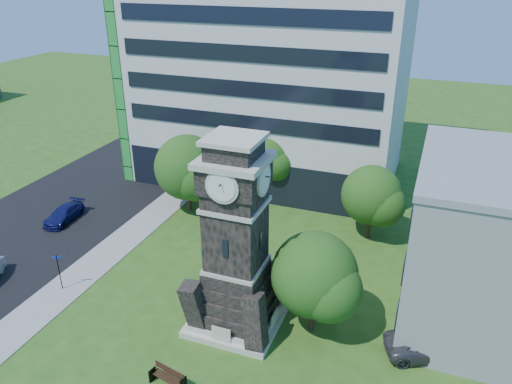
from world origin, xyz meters
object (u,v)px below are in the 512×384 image
at_px(clock_tower, 236,249).
at_px(car_street_north, 64,214).
at_px(street_sign, 59,268).
at_px(car_east_lot, 428,346).
at_px(park_bench, 168,376).

distance_m(clock_tower, car_street_north, 21.03).
bearing_deg(clock_tower, street_sign, -174.46).
height_order(clock_tower, car_east_lot, clock_tower).
relative_size(car_east_lot, street_sign, 1.79).
relative_size(clock_tower, car_east_lot, 2.48).
bearing_deg(clock_tower, park_bench, -103.39).
bearing_deg(street_sign, clock_tower, -18.48).
xyz_separation_m(car_street_north, park_bench, (17.84, -13.07, -0.09)).
xyz_separation_m(clock_tower, car_street_north, (-19.29, 6.97, -4.65)).
relative_size(car_street_north, car_east_lot, 0.89).
bearing_deg(car_east_lot, car_street_north, 58.18).
bearing_deg(street_sign, car_street_north, 105.12).
height_order(car_street_north, park_bench, car_street_north).
height_order(park_bench, street_sign, street_sign).
xyz_separation_m(car_east_lot, street_sign, (-24.02, -2.30, 1.04)).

